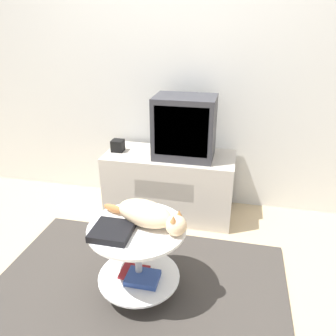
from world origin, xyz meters
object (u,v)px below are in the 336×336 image
at_px(dvd_box, 112,231).
at_px(cat, 149,215).
at_px(speaker, 118,146).
at_px(tv, 185,127).

height_order(dvd_box, cat, cat).
distance_m(speaker, dvd_box, 1.15).
relative_size(speaker, dvd_box, 0.46).
bearing_deg(cat, speaker, 137.19).
bearing_deg(cat, tv, 105.37).
height_order(tv, dvd_box, tv).
distance_m(dvd_box, cat, 0.23).
relative_size(tv, speaker, 5.04).
bearing_deg(cat, dvd_box, -125.77).
xyz_separation_m(speaker, cat, (0.54, -0.96, -0.04)).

